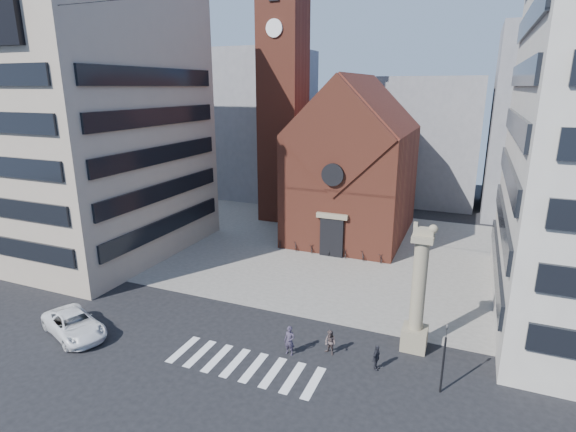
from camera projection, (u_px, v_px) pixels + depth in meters
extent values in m
plane|color=black|center=(258.00, 339.00, 30.76)|extent=(120.00, 120.00, 0.00)
cube|color=gray|center=(337.00, 249.00, 47.61)|extent=(46.00, 30.00, 0.05)
cube|color=brown|center=(354.00, 183.00, 51.27)|extent=(12.00, 16.00, 12.00)
cube|color=maroon|center=(357.00, 130.00, 49.96)|extent=(12.00, 15.40, 12.00)
cube|color=brown|center=(335.00, 138.00, 42.55)|extent=(11.76, 0.50, 11.76)
cylinder|color=black|center=(333.00, 175.00, 43.12)|extent=(2.20, 0.30, 2.20)
cube|color=black|center=(332.00, 238.00, 45.15)|extent=(2.40, 0.30, 4.00)
cube|color=tan|center=(332.00, 216.00, 44.47)|extent=(3.20, 0.40, 0.50)
cube|color=brown|center=(283.00, 101.00, 55.11)|extent=(5.00, 5.00, 30.00)
cylinder|color=white|center=(274.00, 28.00, 50.58)|extent=(2.00, 0.20, 2.00)
cube|color=tan|center=(84.00, 125.00, 44.85)|extent=(18.00, 20.00, 26.00)
cube|color=gray|center=(255.00, 124.00, 70.55)|extent=(16.00, 14.00, 22.00)
cube|color=gray|center=(429.00, 141.00, 65.97)|extent=(14.00, 12.00, 18.00)
cube|color=gray|center=(560.00, 125.00, 56.59)|extent=(16.00, 14.00, 24.00)
cube|color=tan|center=(414.00, 338.00, 29.53)|extent=(1.60, 1.60, 1.50)
cylinder|color=tan|center=(419.00, 286.00, 28.49)|extent=(0.90, 0.90, 6.00)
cube|color=tan|center=(423.00, 238.00, 27.60)|extent=(1.30, 1.30, 0.40)
cube|color=tan|center=(424.00, 232.00, 27.48)|extent=(1.20, 0.50, 0.55)
sphere|color=tan|center=(433.00, 229.00, 27.21)|extent=(0.56, 0.56, 0.56)
cube|color=tan|center=(416.00, 225.00, 27.56)|extent=(0.25, 0.15, 0.35)
cylinder|color=black|center=(443.00, 365.00, 24.96)|extent=(0.12, 0.12, 3.50)
imported|color=black|center=(447.00, 331.00, 24.37)|extent=(0.13, 0.16, 0.80)
imported|color=white|center=(74.00, 325.00, 31.07)|extent=(6.38, 4.62, 1.61)
imported|color=#342D3E|center=(290.00, 341.00, 28.77)|extent=(0.75, 0.52, 1.98)
imported|color=#514241|center=(330.00, 343.00, 28.83)|extent=(0.99, 0.89, 1.67)
imported|color=#25252C|center=(376.00, 358.00, 27.27)|extent=(0.58, 1.01, 1.62)
imported|color=black|center=(280.00, 243.00, 48.17)|extent=(1.27, 1.82, 0.91)
imported|color=black|center=(295.00, 245.00, 47.50)|extent=(1.13, 1.72, 1.01)
imported|color=black|center=(311.00, 247.00, 46.85)|extent=(1.27, 1.82, 0.91)
imported|color=black|center=(328.00, 249.00, 46.18)|extent=(1.13, 1.72, 1.01)
imported|color=black|center=(345.00, 252.00, 45.53)|extent=(1.27, 1.82, 0.91)
imported|color=black|center=(362.00, 254.00, 44.86)|extent=(1.13, 1.72, 1.01)
imported|color=black|center=(380.00, 257.00, 44.21)|extent=(1.27, 1.82, 0.91)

